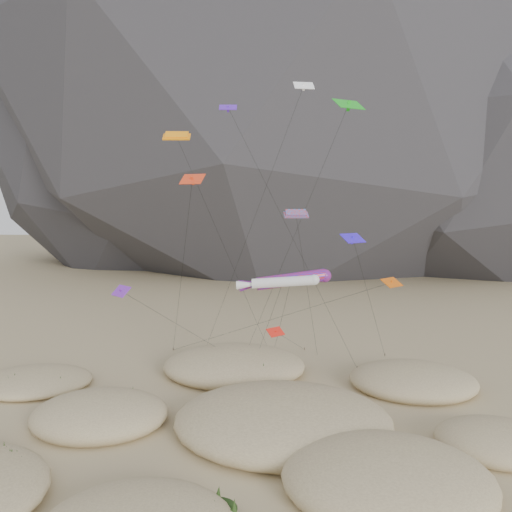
# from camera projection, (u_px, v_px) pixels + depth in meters

# --- Properties ---
(ground) EXTENTS (500.00, 500.00, 0.00)m
(ground) POSITION_uv_depth(u_px,v_px,m) (242.00, 455.00, 35.15)
(ground) COLOR #CCB789
(ground) RESTS_ON ground
(rock_headland) EXTENTS (226.37, 148.64, 177.50)m
(rock_headland) POSITION_uv_depth(u_px,v_px,m) (299.00, 15.00, 145.16)
(rock_headland) COLOR black
(rock_headland) RESTS_ON ground
(dunes) EXTENTS (49.75, 37.34, 3.80)m
(dunes) POSITION_uv_depth(u_px,v_px,m) (231.00, 420.00, 39.21)
(dunes) COLOR #CCB789
(dunes) RESTS_ON ground
(dune_grass) EXTENTS (43.75, 27.30, 1.56)m
(dune_grass) POSITION_uv_depth(u_px,v_px,m) (246.00, 421.00, 38.82)
(dune_grass) COLOR black
(dune_grass) RESTS_ON ground
(kite_stakes) EXTENTS (25.29, 6.92, 0.30)m
(kite_stakes) POSITION_uv_depth(u_px,v_px,m) (271.00, 356.00, 57.71)
(kite_stakes) COLOR #3F2D1E
(kite_stakes) RESTS_ON ground
(rainbow_tube_kite) EXTENTS (8.41, 13.89, 11.83)m
(rainbow_tube_kite) POSITION_uv_depth(u_px,v_px,m) (288.00, 280.00, 44.73)
(rainbow_tube_kite) COLOR red
(rainbow_tube_kite) RESTS_ON ground
(white_tube_kite) EXTENTS (7.17, 12.42, 11.66)m
(white_tube_kite) POSITION_uv_depth(u_px,v_px,m) (279.00, 282.00, 42.92)
(white_tube_kite) COLOR silver
(white_tube_kite) RESTS_ON ground
(orange_parafoil) EXTENTS (10.29, 9.87, 24.91)m
(orange_parafoil) POSITION_uv_depth(u_px,v_px,m) (178.00, 139.00, 49.58)
(orange_parafoil) COLOR orange
(orange_parafoil) RESTS_ON ground
(multi_parafoil) EXTENTS (4.03, 14.67, 17.23)m
(multi_parafoil) POSITION_uv_depth(u_px,v_px,m) (296.00, 216.00, 43.56)
(multi_parafoil) COLOR red
(multi_parafoil) RESTS_ON ground
(delta_kites) EXTENTS (27.03, 18.22, 29.39)m
(delta_kites) POSITION_uv_depth(u_px,v_px,m) (285.00, 198.00, 45.24)
(delta_kites) COLOR red
(delta_kites) RESTS_ON ground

